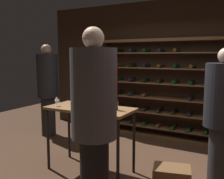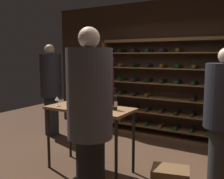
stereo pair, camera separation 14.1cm
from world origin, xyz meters
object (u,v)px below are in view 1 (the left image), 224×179
(wine_glass_stemmed_center, at_px, (72,100))
(wine_crate, at_px, (172,178))
(person_guest_plum_blouse, at_px, (94,115))
(person_bystander_red_print, at_px, (47,86))
(wine_rack, at_px, (166,90))
(wine_bottle_green_slim, at_px, (115,102))
(person_guest_khaki, at_px, (223,110))
(wine_glass_stemmed_right, at_px, (57,99))
(tasting_table, at_px, (90,115))
(wine_bottle_gold_foil, at_px, (89,101))

(wine_glass_stemmed_center, bearing_deg, wine_crate, 3.47)
(person_guest_plum_blouse, distance_m, person_bystander_red_print, 3.13)
(wine_rack, distance_m, person_guest_plum_blouse, 2.97)
(wine_bottle_green_slim, bearing_deg, person_guest_khaki, 21.51)
(wine_glass_stemmed_right, bearing_deg, wine_crate, 6.53)
(wine_crate, distance_m, wine_bottle_green_slim, 1.28)
(person_guest_khaki, height_order, wine_bottle_green_slim, person_guest_khaki)
(wine_bottle_green_slim, xyz_separation_m, wine_glass_stemmed_right, (-0.91, -0.20, -0.01))
(wine_crate, distance_m, wine_glass_stemmed_center, 1.81)
(tasting_table, bearing_deg, wine_bottle_green_slim, 4.94)
(person_bystander_red_print, xyz_separation_m, wine_bottle_gold_foil, (1.91, -1.23, 0.02))
(tasting_table, distance_m, person_guest_plum_blouse, 1.13)
(tasting_table, bearing_deg, wine_rack, 75.25)
(wine_rack, distance_m, person_bystander_red_print, 2.57)
(wine_crate, xyz_separation_m, wine_bottle_gold_foil, (-1.15, -0.22, 0.97))
(person_bystander_red_print, bearing_deg, tasting_table, -130.38)
(person_bystander_red_print, bearing_deg, wine_glass_stemmed_center, -136.20)
(wine_rack, height_order, person_guest_khaki, wine_rack)
(person_guest_khaki, distance_m, wine_bottle_green_slim, 1.48)
(person_guest_plum_blouse, height_order, person_bystander_red_print, person_guest_plum_blouse)
(wine_glass_stemmed_right, bearing_deg, wine_glass_stemmed_center, 26.73)
(wine_rack, relative_size, tasting_table, 2.40)
(tasting_table, height_order, person_guest_plum_blouse, person_guest_plum_blouse)
(wine_rack, distance_m, wine_glass_stemmed_right, 2.47)
(wine_glass_stemmed_right, bearing_deg, wine_bottle_green_slim, 12.13)
(wine_bottle_green_slim, height_order, wine_glass_stemmed_right, wine_bottle_green_slim)
(wine_bottle_green_slim, relative_size, wine_glass_stemmed_center, 2.19)
(person_guest_plum_blouse, xyz_separation_m, wine_bottle_green_slim, (-0.23, 0.92, -0.03))
(wine_crate, xyz_separation_m, wine_glass_stemmed_right, (-1.76, -0.20, 0.95))
(tasting_table, height_order, wine_glass_stemmed_right, wine_glass_stemmed_right)
(tasting_table, height_order, person_guest_khaki, person_guest_khaki)
(wine_bottle_green_slim, bearing_deg, person_bystander_red_print, 155.37)
(person_guest_plum_blouse, relative_size, wine_bottle_gold_foil, 5.60)
(wine_rack, distance_m, wine_crate, 2.34)
(person_guest_khaki, height_order, wine_glass_stemmed_right, person_guest_khaki)
(wine_rack, bearing_deg, wine_glass_stemmed_right, -115.11)
(wine_bottle_gold_foil, height_order, wine_glass_stemmed_right, wine_bottle_gold_foil)
(wine_crate, relative_size, wine_glass_stemmed_right, 3.25)
(tasting_table, height_order, wine_crate, tasting_table)
(person_bystander_red_print, xyz_separation_m, wine_crate, (3.06, -1.01, -0.95))
(wine_crate, bearing_deg, person_guest_plum_blouse, -123.41)
(wine_glass_stemmed_center, bearing_deg, person_guest_khaki, 16.91)
(wine_rack, xyz_separation_m, wine_glass_stemmed_center, (-0.84, -2.13, 0.04))
(person_guest_khaki, bearing_deg, wine_rack, 164.74)
(wine_crate, bearing_deg, tasting_table, -178.15)
(tasting_table, height_order, wine_glass_stemmed_center, wine_glass_stemmed_center)
(person_guest_plum_blouse, xyz_separation_m, wine_crate, (0.61, 0.93, -0.98))
(wine_rack, height_order, wine_bottle_green_slim, wine_rack)
(person_bystander_red_print, bearing_deg, wine_rack, -76.61)
(person_guest_plum_blouse, distance_m, wine_glass_stemmed_right, 1.36)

